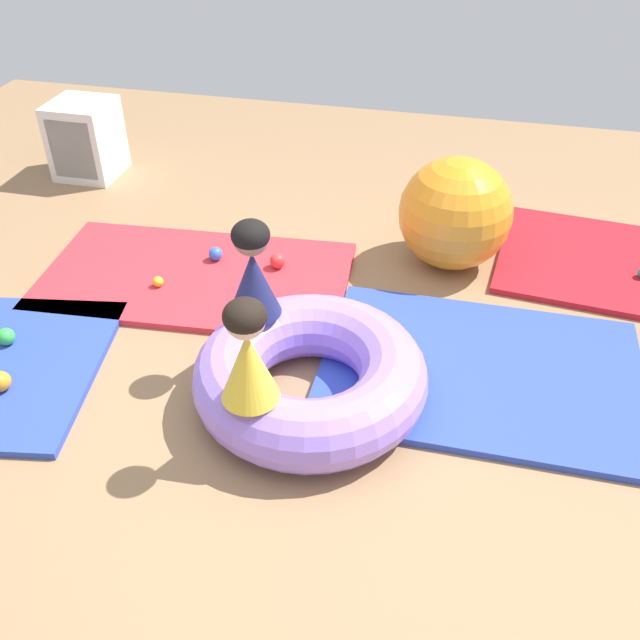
{
  "coord_description": "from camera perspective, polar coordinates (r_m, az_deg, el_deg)",
  "views": [
    {
      "loc": [
        0.73,
        -2.36,
        2.37
      ],
      "look_at": [
        0.11,
        0.27,
        0.34
      ],
      "focal_mm": 39.62,
      "sensor_mm": 36.0,
      "label": 1
    }
  ],
  "objects": [
    {
      "name": "play_ball_orange",
      "position": [
        3.75,
        -24.42,
        -4.54
      ],
      "size": [
        0.1,
        0.1,
        0.1
      ],
      "primitive_type": "sphere",
      "color": "orange",
      "rests_on": "gym_mat_near_left"
    },
    {
      "name": "child_in_navy",
      "position": [
        3.34,
        -5.45,
        4.07
      ],
      "size": [
        0.35,
        0.35,
        0.5
      ],
      "rotation": [
        0.0,
        0.0,
        5.19
      ],
      "color": "navy",
      "rests_on": "inflatable_cushion"
    },
    {
      "name": "ground_plane",
      "position": [
        3.43,
        -2.85,
        -6.97
      ],
      "size": [
        8.0,
        8.0,
        0.0
      ],
      "primitive_type": "plane",
      "color": "#93704C"
    },
    {
      "name": "gym_mat_far_right",
      "position": [
        4.75,
        22.87,
        4.08
      ],
      "size": [
        1.52,
        1.21,
        0.04
      ],
      "primitive_type": "cube",
      "rotation": [
        0.0,
        0.0,
        -0.1
      ],
      "color": "#B21923",
      "rests_on": "ground"
    },
    {
      "name": "play_ball_yellow",
      "position": [
        4.25,
        -12.95,
        3.04
      ],
      "size": [
        0.06,
        0.06,
        0.06
      ],
      "primitive_type": "sphere",
      "color": "yellow",
      "rests_on": "gym_mat_front"
    },
    {
      "name": "play_ball_blue",
      "position": [
        4.42,
        -8.44,
        5.31
      ],
      "size": [
        0.09,
        0.09,
        0.09
      ],
      "primitive_type": "sphere",
      "color": "blue",
      "rests_on": "gym_mat_front"
    },
    {
      "name": "play_ball_pink",
      "position": [
        3.62,
        6.67,
        -2.6
      ],
      "size": [
        0.09,
        0.09,
        0.09
      ],
      "primitive_type": "sphere",
      "color": "pink",
      "rests_on": "gym_mat_near_right"
    },
    {
      "name": "play_ball_red",
      "position": [
        4.31,
        -3.46,
        4.78
      ],
      "size": [
        0.09,
        0.09,
        0.09
      ],
      "primitive_type": "sphere",
      "color": "red",
      "rests_on": "gym_mat_front"
    },
    {
      "name": "gym_mat_front",
      "position": [
        4.34,
        -9.99,
        3.44
      ],
      "size": [
        1.9,
        1.15,
        0.04
      ],
      "primitive_type": "cube",
      "rotation": [
        0.0,
        0.0,
        0.07
      ],
      "color": "red",
      "rests_on": "ground"
    },
    {
      "name": "storage_cube",
      "position": [
        5.73,
        -18.5,
        13.61
      ],
      "size": [
        0.44,
        0.44,
        0.56
      ],
      "color": "silver",
      "rests_on": "ground"
    },
    {
      "name": "play_ball_green",
      "position": [
        4.04,
        -24.03,
        -1.24
      ],
      "size": [
        0.09,
        0.09,
        0.09
      ],
      "primitive_type": "sphere",
      "color": "green",
      "rests_on": "gym_mat_near_left"
    },
    {
      "name": "inflatable_cushion",
      "position": [
        3.34,
        -0.79,
        -4.51
      ],
      "size": [
        1.11,
        1.11,
        0.32
      ],
      "primitive_type": "torus",
      "color": "#9975EA",
      "rests_on": "ground"
    },
    {
      "name": "exercise_ball_large",
      "position": [
        4.36,
        10.87,
        8.44
      ],
      "size": [
        0.68,
        0.68,
        0.68
      ],
      "primitive_type": "sphere",
      "color": "orange",
      "rests_on": "ground"
    },
    {
      "name": "gym_mat_near_right",
      "position": [
        3.67,
        12.84,
        -4.06
      ],
      "size": [
        1.6,
        1.15,
        0.04
      ],
      "primitive_type": "cube",
      "rotation": [
        0.0,
        0.0,
        -0.0
      ],
      "color": "#2D47B7",
      "rests_on": "ground"
    },
    {
      "name": "child_in_yellow",
      "position": [
        2.86,
        -5.87,
        -2.62
      ],
      "size": [
        0.28,
        0.28,
        0.49
      ],
      "rotation": [
        0.0,
        0.0,
        0.13
      ],
      "color": "yellow",
      "rests_on": "inflatable_cushion"
    }
  ]
}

